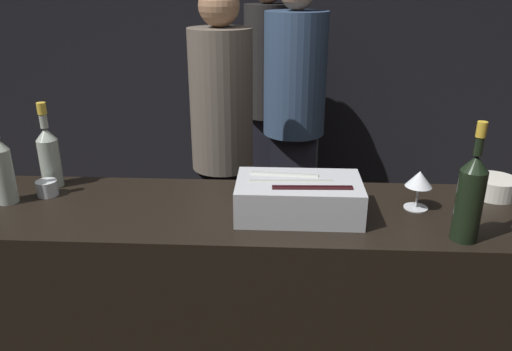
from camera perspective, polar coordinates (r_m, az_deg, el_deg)
The scene contains 12 objects.
wall_back_chalkboard at distance 4.08m, azimuth 1.83°, elevation 15.86°, with size 6.40×0.06×2.80m.
bar_counter at distance 2.09m, azimuth -0.04°, elevation -16.64°, with size 2.44×0.55×1.03m.
ice_bin_with_bottles at distance 1.76m, azimuth 4.83°, elevation -2.34°, with size 0.44×0.26×0.13m.
bowl_white at distance 2.12m, azimuth 25.60°, elevation -1.14°, with size 0.17×0.17×0.07m.
wine_glass at distance 1.88m, azimuth 18.14°, elevation -0.54°, with size 0.10×0.10×0.14m.
candle_votive at distance 2.08m, azimuth -22.77°, elevation -1.33°, with size 0.08×0.08×0.06m.
champagne_bottle at distance 1.69m, azimuth 23.29°, elevation -2.09°, with size 0.08×0.08×0.39m.
white_wine_bottle at distance 2.04m, azimuth -27.02°, elevation 0.83°, with size 0.07×0.07×0.35m.
rose_wine_bottle at distance 2.14m, azimuth -22.59°, elevation 2.31°, with size 0.08×0.08×0.34m.
person_in_hoodie at distance 2.75m, azimuth -3.87°, elevation 4.57°, with size 0.34×0.34×1.79m.
person_blond_tee at distance 3.29m, azimuth 4.39°, elevation 7.70°, with size 0.40×0.40×1.84m.
person_grey_polo at distance 3.67m, azimuth 1.27°, elevation 9.68°, with size 0.33×0.33×1.86m.
Camera 1 is at (0.09, -1.37, 1.81)m, focal length 35.00 mm.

